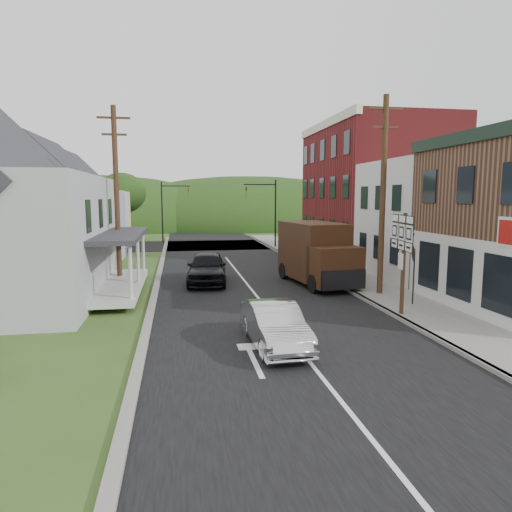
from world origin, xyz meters
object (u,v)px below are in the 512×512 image
delivery_van (317,254)px  warning_sign (414,267)px  silver_sedan (275,326)px  dark_sedan (207,268)px  route_sign_cluster (402,249)px

delivery_van → warning_sign: size_ratio=2.44×
warning_sign → delivery_van: bearing=128.7°
silver_sedan → warning_sign: 7.78m
dark_sedan → delivery_van: bearing=-7.7°
silver_sedan → route_sign_cluster: 6.30m
dark_sedan → route_sign_cluster: 10.73m
silver_sedan → warning_sign: bearing=27.9°
dark_sedan → route_sign_cluster: route_sign_cluster is taller
dark_sedan → warning_sign: 10.54m
silver_sedan → dark_sedan: (-1.37, 10.67, 0.17)m
warning_sign → silver_sedan: bearing=-134.5°
dark_sedan → delivery_van: 5.82m
delivery_van → route_sign_cluster: route_sign_cluster is taller
dark_sedan → warning_sign: bearing=-34.9°
route_sign_cluster → warning_sign: bearing=55.5°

